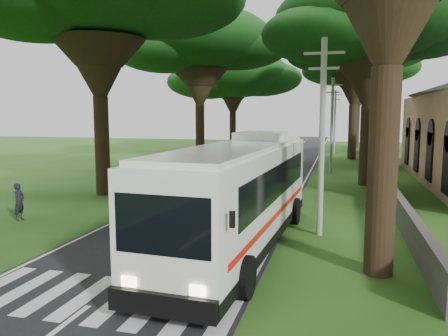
{
  "coord_description": "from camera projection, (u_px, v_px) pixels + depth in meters",
  "views": [
    {
      "loc": [
        6.21,
        -12.07,
        5.02
      ],
      "look_at": [
        0.4,
        9.77,
        2.2
      ],
      "focal_mm": 35.0,
      "sensor_mm": 36.0,
      "label": 1
    }
  ],
  "objects": [
    {
      "name": "road",
      "position": [
        265.0,
        172.0,
        37.75
      ],
      "size": [
        8.0,
        120.0,
        0.04
      ],
      "primitive_type": "cube",
      "color": "black",
      "rests_on": "ground"
    },
    {
      "name": "coach_bus",
      "position": [
        241.0,
        192.0,
        16.29
      ],
      "size": [
        3.67,
        13.36,
        3.9
      ],
      "rotation": [
        0.0,
        0.0,
        -0.06
      ],
      "color": "white",
      "rests_on": "ground"
    },
    {
      "name": "crosswalk",
      "position": [
        99.0,
        299.0,
        11.86
      ],
      "size": [
        8.0,
        3.0,
        0.01
      ],
      "primitive_type": "cube",
      "color": "silver",
      "rests_on": "ground"
    },
    {
      "name": "tree_r_midb",
      "position": [
        355.0,
        46.0,
        46.79
      ],
      "size": [
        13.1,
        13.1,
        15.18
      ],
      "color": "black",
      "rests_on": "ground"
    },
    {
      "name": "pedestrian",
      "position": [
        19.0,
        202.0,
        20.57
      ],
      "size": [
        0.46,
        0.67,
        1.77
      ],
      "primitive_type": "imported",
      "rotation": [
        0.0,
        0.0,
        1.64
      ],
      "color": "black",
      "rests_on": "ground"
    },
    {
      "name": "pole_near",
      "position": [
        322.0,
        135.0,
        17.61
      ],
      "size": [
        1.6,
        0.24,
        8.0
      ],
      "color": "gray",
      "rests_on": "ground"
    },
    {
      "name": "pole_mid",
      "position": [
        332.0,
        124.0,
        36.79
      ],
      "size": [
        1.6,
        0.24,
        8.0
      ],
      "color": "gray",
      "rests_on": "ground"
    },
    {
      "name": "tree_r_far",
      "position": [
        359.0,
        64.0,
        63.8
      ],
      "size": [
        14.67,
        14.67,
        15.47
      ],
      "color": "black",
      "rests_on": "ground"
    },
    {
      "name": "tree_l_midb",
      "position": [
        199.0,
        41.0,
        42.96
      ],
      "size": [
        14.55,
        14.55,
        15.33
      ],
      "color": "black",
      "rests_on": "ground"
    },
    {
      "name": "property_wall",
      "position": [
        375.0,
        170.0,
        34.42
      ],
      "size": [
        0.35,
        50.0,
        1.2
      ],
      "primitive_type": "cube",
      "color": "#383533",
      "rests_on": "ground"
    },
    {
      "name": "tree_r_mida",
      "position": [
        371.0,
        22.0,
        29.53
      ],
      "size": [
        13.1,
        13.1,
        14.16
      ],
      "color": "black",
      "rests_on": "ground"
    },
    {
      "name": "ground",
      "position": [
        132.0,
        273.0,
        13.78
      ],
      "size": [
        140.0,
        140.0,
        0.0
      ],
      "primitive_type": "plane",
      "color": "#284C15",
      "rests_on": "ground"
    },
    {
      "name": "distant_car_a",
      "position": [
        267.0,
        156.0,
        44.92
      ],
      "size": [
        2.65,
        3.97,
        1.26
      ],
      "primitive_type": "imported",
      "rotation": [
        0.0,
        0.0,
        3.49
      ],
      "color": "#ABABB0",
      "rests_on": "road"
    },
    {
      "name": "distant_car_b",
      "position": [
        286.0,
        145.0,
        60.65
      ],
      "size": [
        1.7,
        4.13,
        1.33
      ],
      "primitive_type": "imported",
      "rotation": [
        0.0,
        0.0,
        0.07
      ],
      "color": "navy",
      "rests_on": "road"
    },
    {
      "name": "pole_far",
      "position": [
        335.0,
        120.0,
        55.97
      ],
      "size": [
        1.6,
        0.24,
        8.0
      ],
      "color": "gray",
      "rests_on": "ground"
    },
    {
      "name": "tree_l_far",
      "position": [
        233.0,
        75.0,
        60.69
      ],
      "size": [
        15.76,
        15.76,
        13.83
      ],
      "color": "black",
      "rests_on": "ground"
    }
  ]
}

